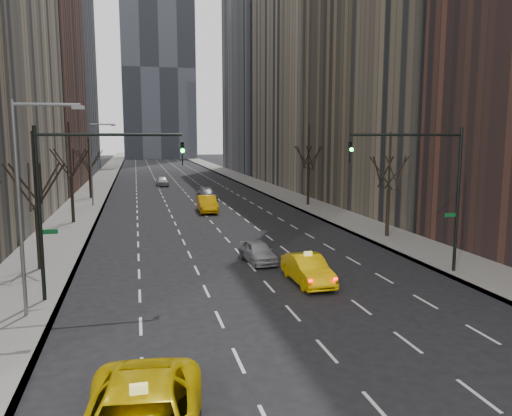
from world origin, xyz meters
TOP-DOWN VIEW (x-y plane):
  - ground at (0.00, 0.00)m, footprint 400.00×400.00m
  - sidewalk_left at (-12.25, 70.00)m, footprint 4.50×320.00m
  - sidewalk_right at (12.25, 70.00)m, footprint 4.50×320.00m
  - bld_left_far at (-21.50, 66.00)m, footprint 14.00×28.00m
  - bld_left_deep at (-21.50, 96.00)m, footprint 14.00×30.00m
  - bld_right_far at (21.50, 64.00)m, footprint 14.00×28.00m
  - bld_right_deep at (21.50, 95.00)m, footprint 14.00×30.00m
  - tree_lw_b at (-12.00, 18.00)m, footprint 3.36×3.50m
  - tree_lw_c at (-12.00, 34.00)m, footprint 3.36×3.50m
  - tree_lw_d at (-12.00, 52.00)m, footprint 3.36×3.50m
  - tree_rw_b at (12.00, 22.00)m, footprint 3.36×3.50m
  - tree_rw_c at (12.00, 40.00)m, footprint 3.36×3.50m
  - traffic_mast_left at (-9.11, 12.00)m, footprint 6.69×0.39m
  - traffic_mast_right at (9.11, 12.00)m, footprint 6.69×0.39m
  - streetlight_near at (-10.84, 10.00)m, footprint 2.83×0.22m
  - streetlight_far at (-10.84, 45.00)m, footprint 2.83×0.22m
  - taxi_sedan at (2.13, 12.10)m, footprint 1.69×4.57m
  - silver_sedan_ahead at (0.64, 17.05)m, footprint 1.93×4.04m
  - far_taxi at (0.45, 38.09)m, footprint 1.89×5.11m
  - far_suv_grey at (1.64, 46.82)m, footprint 2.11×5.15m
  - far_car_white at (-2.57, 66.59)m, footprint 1.93×4.47m

SIDE VIEW (x-z plane):
  - ground at x=0.00m, z-range 0.00..0.00m
  - sidewalk_left at x=-12.25m, z-range 0.00..0.15m
  - sidewalk_right at x=12.25m, z-range 0.00..0.15m
  - silver_sedan_ahead at x=0.64m, z-range 0.00..1.33m
  - far_suv_grey at x=1.64m, z-range 0.00..1.49m
  - taxi_sedan at x=2.13m, z-range 0.00..1.49m
  - far_car_white at x=-2.57m, z-range 0.00..1.50m
  - far_taxi at x=0.45m, z-range 0.00..1.67m
  - tree_lw_d at x=-12.00m, z-range -0.12..7.24m
  - tree_lw_b at x=-12.00m, z-range -0.19..7.63m
  - tree_rw_b at x=12.00m, z-range -0.19..7.63m
  - tree_lw_c at x=-12.00m, z-range -0.33..8.41m
  - tree_rw_c at x=12.00m, z-range -0.33..8.41m
  - traffic_mast_left at x=-9.11m, z-range 1.49..9.49m
  - traffic_mast_right at x=9.11m, z-range 1.49..9.49m
  - streetlight_near at x=-10.84m, z-range 1.12..10.12m
  - streetlight_far at x=-10.84m, z-range 1.12..10.12m
  - bld_left_far at x=-21.50m, z-range 0.00..44.00m
  - bld_right_far at x=21.50m, z-range 0.00..50.00m
  - bld_right_deep at x=21.50m, z-range 0.00..58.00m
  - bld_left_deep at x=-21.50m, z-range 0.00..60.00m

